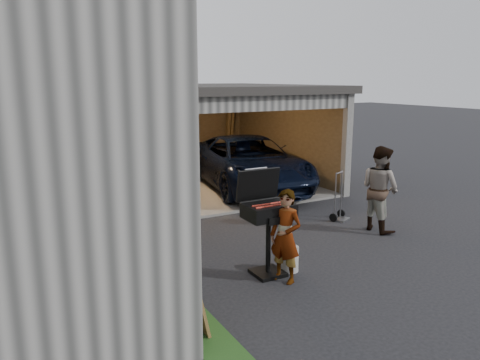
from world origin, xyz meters
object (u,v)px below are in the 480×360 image
(man, at_px, (380,189))
(bbq_grill, at_px, (267,214))
(minivan, at_px, (248,165))
(hand_truck, at_px, (340,211))
(woman, at_px, (285,236))
(propane_tank, at_px, (290,259))
(plywood_panel, at_px, (190,295))

(man, distance_m, bbq_grill, 3.30)
(minivan, relative_size, man, 2.93)
(minivan, distance_m, bbq_grill, 5.85)
(bbq_grill, height_order, hand_truck, bbq_grill)
(bbq_grill, bearing_deg, hand_truck, 30.04)
(woman, height_order, man, man)
(woman, height_order, bbq_grill, bbq_grill)
(minivan, height_order, propane_tank, minivan)
(hand_truck, bearing_deg, woman, -168.65)
(minivan, relative_size, woman, 3.54)
(propane_tank, bearing_deg, man, 17.37)
(woman, relative_size, propane_tank, 3.49)
(minivan, bearing_deg, bbq_grill, -107.70)
(man, height_order, bbq_grill, man)
(woman, bearing_deg, man, 88.45)
(propane_tank, bearing_deg, woman, -136.11)
(minivan, bearing_deg, propane_tank, -103.81)
(woman, height_order, plywood_panel, woman)
(minivan, bearing_deg, woman, -105.30)
(bbq_grill, xyz_separation_m, propane_tank, (0.39, -0.09, -0.78))
(man, height_order, hand_truck, man)
(man, relative_size, plywood_panel, 1.92)
(woman, xyz_separation_m, propane_tank, (0.29, 0.28, -0.52))
(woman, relative_size, plywood_panel, 1.59)
(minivan, bearing_deg, man, -73.60)
(minivan, xyz_separation_m, hand_truck, (0.34, -3.50, -0.51))
(propane_tank, xyz_separation_m, plywood_panel, (-2.13, -0.90, 0.24))
(man, xyz_separation_m, propane_tank, (-2.81, -0.88, -0.67))
(propane_tank, height_order, plywood_panel, plywood_panel)
(bbq_grill, relative_size, hand_truck, 1.54)
(man, xyz_separation_m, hand_truck, (-0.23, 0.93, -0.67))
(minivan, distance_m, hand_truck, 3.55)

